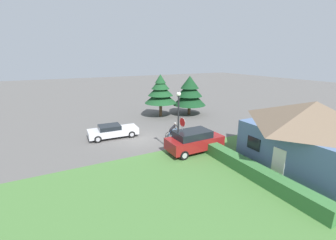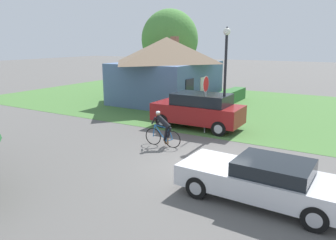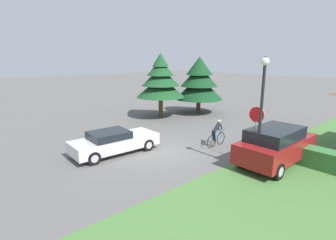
{
  "view_description": "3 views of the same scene",
  "coord_description": "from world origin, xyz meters",
  "px_view_note": "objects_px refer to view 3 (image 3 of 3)",
  "views": [
    {
      "loc": [
        19.03,
        -7.08,
        7.56
      ],
      "look_at": [
        0.56,
        2.53,
        1.68
      ],
      "focal_mm": 24.0,
      "sensor_mm": 36.0,
      "label": 1
    },
    {
      "loc": [
        -10.4,
        -4.38,
        4.44
      ],
      "look_at": [
        -0.97,
        1.17,
        1.81
      ],
      "focal_mm": 35.0,
      "sensor_mm": 36.0,
      "label": 2
    },
    {
      "loc": [
        10.29,
        -9.09,
        5.01
      ],
      "look_at": [
        -0.61,
        0.59,
        1.58
      ],
      "focal_mm": 28.0,
      "sensor_mm": 36.0,
      "label": 3
    }
  ],
  "objects_px": {
    "conifer_tall_near": "(161,80)",
    "street_lamp": "(262,99)",
    "parked_suv_right": "(276,145)",
    "cyclist": "(216,134)",
    "conifer_tall_far": "(199,81)",
    "stop_sign": "(256,123)",
    "sedan_left_lane": "(114,142)"
  },
  "relations": [
    {
      "from": "conifer_tall_near",
      "to": "street_lamp",
      "type": "bearing_deg",
      "value": -19.17
    },
    {
      "from": "parked_suv_right",
      "to": "conifer_tall_near",
      "type": "xyz_separation_m",
      "value": [
        -11.65,
        2.57,
        2.25
      ]
    },
    {
      "from": "cyclist",
      "to": "conifer_tall_far",
      "type": "distance_m",
      "value": 9.85
    },
    {
      "from": "stop_sign",
      "to": "conifer_tall_far",
      "type": "bearing_deg",
      "value": -39.46
    },
    {
      "from": "stop_sign",
      "to": "street_lamp",
      "type": "distance_m",
      "value": 1.61
    },
    {
      "from": "stop_sign",
      "to": "conifer_tall_near",
      "type": "relative_size",
      "value": 0.52
    },
    {
      "from": "stop_sign",
      "to": "conifer_tall_far",
      "type": "relative_size",
      "value": 0.55
    },
    {
      "from": "parked_suv_right",
      "to": "conifer_tall_far",
      "type": "relative_size",
      "value": 0.9
    },
    {
      "from": "cyclist",
      "to": "street_lamp",
      "type": "xyz_separation_m",
      "value": [
        3.45,
        -1.43,
        2.6
      ]
    },
    {
      "from": "cyclist",
      "to": "conifer_tall_near",
      "type": "height_order",
      "value": "conifer_tall_near"
    },
    {
      "from": "stop_sign",
      "to": "conifer_tall_far",
      "type": "xyz_separation_m",
      "value": [
        -9.99,
        7.1,
        0.95
      ]
    },
    {
      "from": "sedan_left_lane",
      "to": "cyclist",
      "type": "xyz_separation_m",
      "value": [
        2.9,
        5.06,
        0.08
      ]
    },
    {
      "from": "street_lamp",
      "to": "conifer_tall_far",
      "type": "relative_size",
      "value": 0.99
    },
    {
      "from": "sedan_left_lane",
      "to": "conifer_tall_far",
      "type": "distance_m",
      "value": 12.45
    },
    {
      "from": "stop_sign",
      "to": "street_lamp",
      "type": "relative_size",
      "value": 0.55
    },
    {
      "from": "cyclist",
      "to": "stop_sign",
      "type": "height_order",
      "value": "stop_sign"
    },
    {
      "from": "sedan_left_lane",
      "to": "conifer_tall_near",
      "type": "bearing_deg",
      "value": 36.6
    },
    {
      "from": "cyclist",
      "to": "parked_suv_right",
      "type": "distance_m",
      "value": 3.58
    },
    {
      "from": "cyclist",
      "to": "conifer_tall_near",
      "type": "distance_m",
      "value": 8.84
    },
    {
      "from": "sedan_left_lane",
      "to": "conifer_tall_near",
      "type": "distance_m",
      "value": 9.58
    },
    {
      "from": "cyclist",
      "to": "street_lamp",
      "type": "relative_size",
      "value": 0.33
    },
    {
      "from": "parked_suv_right",
      "to": "conifer_tall_near",
      "type": "relative_size",
      "value": 0.85
    },
    {
      "from": "sedan_left_lane",
      "to": "conifer_tall_near",
      "type": "relative_size",
      "value": 0.87
    },
    {
      "from": "parked_suv_right",
      "to": "street_lamp",
      "type": "height_order",
      "value": "street_lamp"
    },
    {
      "from": "conifer_tall_near",
      "to": "parked_suv_right",
      "type": "bearing_deg",
      "value": -12.43
    },
    {
      "from": "parked_suv_right",
      "to": "street_lamp",
      "type": "relative_size",
      "value": 0.91
    },
    {
      "from": "street_lamp",
      "to": "parked_suv_right",
      "type": "bearing_deg",
      "value": 85.28
    },
    {
      "from": "cyclist",
      "to": "conifer_tall_near",
      "type": "relative_size",
      "value": 0.31
    },
    {
      "from": "street_lamp",
      "to": "conifer_tall_far",
      "type": "distance_m",
      "value": 13.18
    },
    {
      "from": "sedan_left_lane",
      "to": "parked_suv_right",
      "type": "xyz_separation_m",
      "value": [
        6.47,
        5.07,
        0.3
      ]
    },
    {
      "from": "sedan_left_lane",
      "to": "parked_suv_right",
      "type": "height_order",
      "value": "parked_suv_right"
    },
    {
      "from": "cyclist",
      "to": "conifer_tall_far",
      "type": "xyz_separation_m",
      "value": [
        -7.14,
        6.41,
        2.25
      ]
    }
  ]
}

